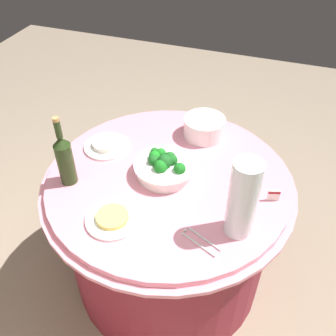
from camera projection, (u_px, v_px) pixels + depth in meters
The scene contains 10 objects.
ground_plane at pixel (168, 270), 2.21m from camera, with size 6.00×6.00×0.00m, color gray.
buffet_table at pixel (168, 228), 1.96m from camera, with size 1.16×1.16×0.74m.
broccoli_bowl at pixel (165, 167), 1.70m from camera, with size 0.28×0.28×0.12m.
plate_stack at pixel (204, 127), 1.92m from camera, with size 0.21×0.21×0.10m.
wine_bottle at pixel (65, 158), 1.61m from camera, with size 0.07×0.07×0.34m.
decorative_fruit_vase at pixel (242, 202), 1.39m from camera, with size 0.11×0.11×0.34m.
serving_tongs at pixel (200, 240), 1.44m from camera, with size 0.16×0.10×0.01m.
food_plate_noodles at pixel (113, 218), 1.52m from camera, with size 0.22×0.22×0.03m.
food_plate_rice at pixel (106, 145), 1.87m from camera, with size 0.22×0.22×0.03m.
label_placard_front at pixel (274, 195), 1.59m from camera, with size 0.05×0.02×0.05m.
Camera 1 is at (-0.42, 1.20, 1.90)m, focal length 40.57 mm.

